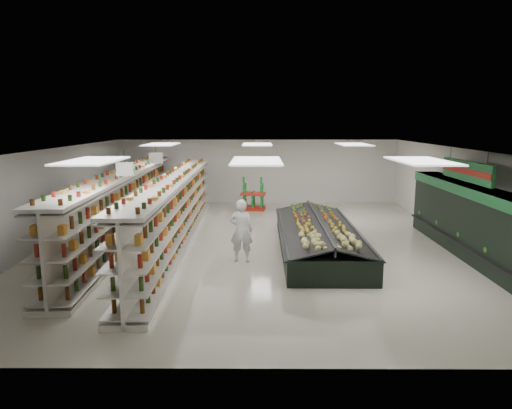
{
  "coord_description": "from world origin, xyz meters",
  "views": [
    {
      "loc": [
        0.05,
        -15.06,
        4.11
      ],
      "look_at": [
        -0.04,
        0.84,
        1.2
      ],
      "focal_mm": 32.0,
      "sensor_mm": 36.0,
      "label": 1
    }
  ],
  "objects_px": {
    "gondola_left": "(125,208)",
    "soda_endcap": "(253,195)",
    "produce_island": "(318,236)",
    "shopper_main": "(241,231)",
    "gondola_center": "(176,213)",
    "shopper_background": "(178,203)"
  },
  "relations": [
    {
      "from": "shopper_main",
      "to": "shopper_background",
      "type": "relative_size",
      "value": 1.14
    },
    {
      "from": "gondola_left",
      "to": "soda_endcap",
      "type": "xyz_separation_m",
      "value": [
        4.5,
        5.26,
        -0.38
      ]
    },
    {
      "from": "gondola_left",
      "to": "soda_endcap",
      "type": "bearing_deg",
      "value": 47.35
    },
    {
      "from": "produce_island",
      "to": "shopper_main",
      "type": "height_order",
      "value": "shopper_main"
    },
    {
      "from": "gondola_center",
      "to": "shopper_background",
      "type": "xyz_separation_m",
      "value": [
        -0.5,
        3.28,
        -0.23
      ]
    },
    {
      "from": "gondola_left",
      "to": "produce_island",
      "type": "relative_size",
      "value": 1.95
    },
    {
      "from": "gondola_left",
      "to": "shopper_background",
      "type": "height_order",
      "value": "gondola_left"
    },
    {
      "from": "shopper_main",
      "to": "gondola_center",
      "type": "bearing_deg",
      "value": -34.02
    },
    {
      "from": "gondola_left",
      "to": "shopper_main",
      "type": "xyz_separation_m",
      "value": [
        4.24,
        -2.79,
        -0.14
      ]
    },
    {
      "from": "gondola_left",
      "to": "gondola_center",
      "type": "xyz_separation_m",
      "value": [
        1.96,
        -0.79,
        -0.02
      ]
    },
    {
      "from": "gondola_center",
      "to": "produce_island",
      "type": "bearing_deg",
      "value": -10.0
    },
    {
      "from": "gondola_center",
      "to": "shopper_main",
      "type": "relative_size",
      "value": 7.07
    },
    {
      "from": "produce_island",
      "to": "shopper_main",
      "type": "distance_m",
      "value": 2.77
    },
    {
      "from": "produce_island",
      "to": "shopper_background",
      "type": "height_order",
      "value": "shopper_background"
    },
    {
      "from": "gondola_left",
      "to": "shopper_background",
      "type": "relative_size",
      "value": 8.24
    },
    {
      "from": "gondola_center",
      "to": "produce_island",
      "type": "distance_m",
      "value": 4.8
    },
    {
      "from": "soda_endcap",
      "to": "shopper_background",
      "type": "distance_m",
      "value": 4.12
    },
    {
      "from": "soda_endcap",
      "to": "shopper_main",
      "type": "bearing_deg",
      "value": -91.86
    },
    {
      "from": "gondola_left",
      "to": "produce_island",
      "type": "xyz_separation_m",
      "value": [
        6.67,
        -1.54,
        -0.6
      ]
    },
    {
      "from": "soda_endcap",
      "to": "produce_island",
      "type": "bearing_deg",
      "value": -72.31
    },
    {
      "from": "gondola_center",
      "to": "shopper_main",
      "type": "distance_m",
      "value": 3.03
    },
    {
      "from": "produce_island",
      "to": "soda_endcap",
      "type": "height_order",
      "value": "soda_endcap"
    }
  ]
}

